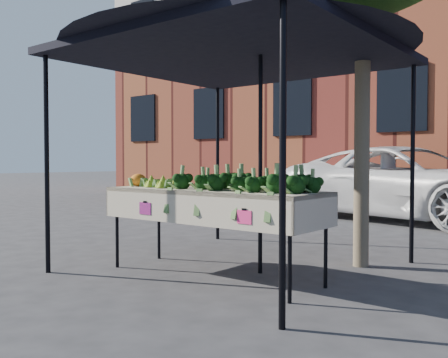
# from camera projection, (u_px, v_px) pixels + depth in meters

# --- Properties ---
(ground) EXTENTS (90.00, 90.00, 0.00)m
(ground) POSITION_uv_depth(u_px,v_px,m) (201.00, 272.00, 5.30)
(ground) COLOR #2F2F32
(table) EXTENTS (2.41, 0.84, 0.90)m
(table) POSITION_uv_depth(u_px,v_px,m) (212.00, 233.00, 5.06)
(table) COLOR beige
(table) RESTS_ON ground
(canopy) EXTENTS (3.16, 3.16, 2.74)m
(canopy) POSITION_uv_depth(u_px,v_px,m) (238.00, 145.00, 5.47)
(canopy) COLOR black
(canopy) RESTS_ON ground
(broccoli_heap) EXTENTS (1.58, 0.55, 0.23)m
(broccoli_heap) POSITION_uv_depth(u_px,v_px,m) (244.00, 179.00, 4.82)
(broccoli_heap) COLOR black
(broccoli_heap) RESTS_ON table
(romanesco_cluster) EXTENTS (0.41, 0.45, 0.18)m
(romanesco_cluster) POSITION_uv_depth(u_px,v_px,m) (164.00, 179.00, 5.44)
(romanesco_cluster) COLOR #90AA30
(romanesco_cluster) RESTS_ON table
(cauliflower_pair) EXTENTS (0.18, 0.18, 0.16)m
(cauliflower_pair) POSITION_uv_depth(u_px,v_px,m) (138.00, 179.00, 5.65)
(cauliflower_pair) COLOR orange
(cauliflower_pair) RESTS_ON table
(vehicle) EXTENTS (2.06, 2.77, 5.38)m
(vehicle) POSITION_uv_depth(u_px,v_px,m) (409.00, 86.00, 9.89)
(vehicle) COLOR white
(vehicle) RESTS_ON ground
(street_tree) EXTENTS (2.52, 2.52, 4.96)m
(street_tree) POSITION_uv_depth(u_px,v_px,m) (363.00, 45.00, 5.50)
(street_tree) COLOR #1E4C14
(street_tree) RESTS_ON ground
(building_left) EXTENTS (12.00, 8.00, 9.00)m
(building_left) POSITION_uv_depth(u_px,v_px,m) (313.00, 69.00, 17.68)
(building_left) COLOR maroon
(building_left) RESTS_ON ground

